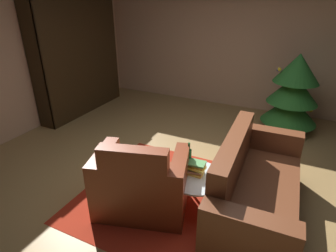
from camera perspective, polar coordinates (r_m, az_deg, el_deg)
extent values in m
plane|color=olive|center=(3.71, 2.74, -10.62)|extent=(7.12, 7.12, 0.00)
cube|color=tan|center=(5.93, 14.77, 15.62)|extent=(6.06, 0.06, 2.52)
cube|color=tan|center=(5.07, -30.59, 11.47)|extent=(0.06, 5.98, 2.52)
cube|color=maroon|center=(3.38, 2.47, -14.77)|extent=(2.28, 1.95, 0.01)
cube|color=black|center=(5.70, -16.67, 12.95)|extent=(0.03, 2.01, 2.11)
cube|color=black|center=(6.55, -11.95, 14.95)|extent=(0.35, 0.03, 2.11)
cube|color=black|center=(5.15, -25.34, 10.36)|extent=(0.35, 0.03, 2.11)
cube|color=black|center=(6.09, -16.61, 3.42)|extent=(0.32, 1.96, 0.03)
cube|color=black|center=(5.98, -17.02, 6.51)|extent=(0.32, 1.96, 0.03)
cube|color=black|center=(5.88, -17.45, 9.71)|extent=(0.32, 1.96, 0.02)
cube|color=black|center=(5.81, -17.90, 13.01)|extent=(0.32, 1.96, 0.02)
cube|color=black|center=(5.75, -18.37, 16.38)|extent=(0.32, 1.96, 0.02)
cube|color=black|center=(5.71, -18.87, 19.81)|extent=(0.32, 1.96, 0.02)
cube|color=black|center=(5.70, -19.40, 23.27)|extent=(0.32, 1.96, 0.03)
cube|color=black|center=(5.98, -18.31, 9.28)|extent=(0.05, 0.89, 0.56)
cube|color=black|center=(5.97, -18.13, 9.26)|extent=(0.03, 0.92, 0.59)
cube|color=navy|center=(6.79, -12.01, 7.07)|extent=(0.16, 0.04, 0.18)
cube|color=#4E3F1D|center=(6.75, -12.21, 7.07)|extent=(0.18, 0.04, 0.21)
cube|color=red|center=(6.71, -12.42, 7.25)|extent=(0.18, 0.03, 0.27)
cube|color=teal|center=(6.70, -12.62, 6.89)|extent=(0.16, 0.03, 0.20)
cube|color=#317939|center=(6.67, -12.86, 6.85)|extent=(0.16, 0.04, 0.22)
cube|color=navy|center=(6.63, -12.90, 6.54)|extent=(0.21, 0.04, 0.18)
cube|color=navy|center=(6.58, -13.05, 6.41)|extent=(0.24, 0.03, 0.18)
cube|color=navy|center=(6.50, -12.74, 16.21)|extent=(0.25, 0.04, 0.29)
cube|color=#156D90|center=(6.47, -13.19, 16.10)|extent=(0.21, 0.05, 0.28)
cube|color=#41854E|center=(6.44, -13.32, 15.71)|extent=(0.23, 0.03, 0.21)
cube|color=red|center=(6.41, -13.62, 15.71)|extent=(0.20, 0.04, 0.22)
cube|color=#3E713E|center=(6.39, -13.94, 15.55)|extent=(0.17, 0.04, 0.20)
cube|color=#3A734A|center=(6.49, -13.02, 19.15)|extent=(0.21, 0.03, 0.26)
cube|color=#1F3D93|center=(6.46, -13.25, 18.86)|extent=(0.21, 0.05, 0.21)
cube|color=#127F81|center=(6.42, -13.48, 18.95)|extent=(0.22, 0.03, 0.24)
cube|color=#206C87|center=(6.41, -13.89, 19.09)|extent=(0.16, 0.03, 0.28)
cube|color=#B0A78E|center=(6.38, -14.04, 18.69)|extent=(0.17, 0.03, 0.20)
cube|color=gold|center=(6.43, -13.44, 22.30)|extent=(0.24, 0.03, 0.29)
cube|color=#287A31|center=(6.40, -13.79, 22.16)|extent=(0.21, 0.05, 0.26)
cube|color=tan|center=(6.37, -14.13, 21.73)|extent=(0.19, 0.04, 0.18)
cube|color=orange|center=(6.35, -14.54, 22.11)|extent=(0.16, 0.04, 0.28)
cube|color=#2B8A42|center=(6.30, -14.70, 22.08)|extent=(0.19, 0.03, 0.28)
cube|color=maroon|center=(3.15, -5.33, -13.34)|extent=(0.83, 0.82, 0.43)
cube|color=maroon|center=(2.69, -7.08, -9.11)|extent=(0.68, 0.33, 0.48)
cube|color=maroon|center=(3.01, 2.31, -12.21)|extent=(0.32, 0.67, 0.69)
cube|color=maroon|center=(3.19, -12.68, -10.46)|extent=(0.32, 0.67, 0.69)
ellipsoid|color=#A08368|center=(3.04, -5.99, -8.02)|extent=(0.32, 0.25, 0.18)
sphere|color=#A08368|center=(3.10, -5.00, -5.98)|extent=(0.13, 0.13, 0.13)
cube|color=brown|center=(3.21, 17.75, -14.11)|extent=(0.81, 1.46, 0.40)
cube|color=brown|center=(2.98, 13.16, -6.32)|extent=(0.21, 1.44, 0.49)
cube|color=brown|center=(2.52, 15.51, -22.81)|extent=(0.78, 0.21, 0.67)
cube|color=brown|center=(3.82, 19.65, -5.17)|extent=(0.78, 0.21, 0.67)
cylinder|color=black|center=(3.14, 8.73, -14.16)|extent=(0.04, 0.04, 0.38)
cylinder|color=black|center=(3.32, 5.32, -11.45)|extent=(0.04, 0.04, 0.38)
cylinder|color=black|center=(3.09, 3.31, -14.66)|extent=(0.04, 0.04, 0.38)
cylinder|color=silver|center=(3.07, 5.85, -10.37)|extent=(0.64, 0.64, 0.02)
cube|color=gold|center=(3.09, 5.71, -9.54)|extent=(0.16, 0.14, 0.03)
cube|color=gray|center=(3.08, 5.63, -9.09)|extent=(0.17, 0.14, 0.02)
cube|color=#488747|center=(3.08, 5.55, -8.60)|extent=(0.16, 0.13, 0.02)
cube|color=#CFC945|center=(3.05, 5.63, -8.44)|extent=(0.22, 0.15, 0.02)
cube|color=#E2B557|center=(3.05, 5.61, -7.88)|extent=(0.22, 0.13, 0.03)
cube|color=#488547|center=(3.03, 5.77, -7.59)|extent=(0.21, 0.15, 0.02)
cylinder|color=#195226|center=(3.12, 4.23, -6.78)|extent=(0.06, 0.06, 0.24)
cylinder|color=#195226|center=(3.03, 4.33, -4.19)|extent=(0.02, 0.02, 0.08)
cylinder|color=brown|center=(5.36, 23.15, 0.14)|extent=(0.08, 0.08, 0.16)
cone|color=#256626|center=(5.25, 23.73, 3.25)|extent=(0.93, 0.93, 0.47)
cone|color=#256626|center=(5.14, 24.41, 6.91)|extent=(0.83, 0.83, 0.47)
cone|color=#256626|center=(5.05, 25.13, 10.70)|extent=(0.73, 0.73, 0.47)
sphere|color=blue|center=(5.27, 27.35, 9.46)|extent=(0.05, 0.05, 0.05)
sphere|color=yellow|center=(5.43, 27.28, 2.86)|extent=(0.06, 0.06, 0.06)
sphere|color=yellow|center=(5.45, 26.02, 6.68)|extent=(0.07, 0.07, 0.07)
sphere|color=yellow|center=(5.50, 21.18, 4.91)|extent=(0.08, 0.08, 0.08)
sphere|color=blue|center=(5.45, 24.74, 8.44)|extent=(0.07, 0.07, 0.07)
sphere|color=yellow|center=(4.96, 21.89, 10.76)|extent=(0.06, 0.06, 0.06)
sphere|color=blue|center=(5.05, 21.70, 10.70)|extent=(0.05, 0.05, 0.05)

